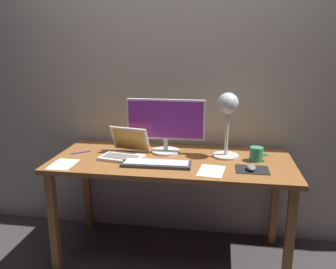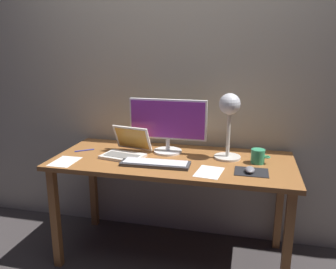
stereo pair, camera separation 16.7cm
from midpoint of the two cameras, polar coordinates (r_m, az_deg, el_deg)
name	(u,v)px [view 2 (the right image)]	position (r m, az deg, el deg)	size (l,w,h in m)	color
ground_plane	(172,255)	(2.63, 2.64, -19.56)	(4.80, 4.80, 0.00)	#383333
back_wall	(185,70)	(2.58, 4.70, 10.65)	(4.80, 0.06, 2.60)	#B2A893
desk	(173,170)	(2.32, 2.83, -5.95)	(1.60, 0.70, 0.74)	#935B2D
monitor	(168,123)	(2.38, 1.97, 1.92)	(0.55, 0.20, 0.38)	silver
keyboard_main	(155,163)	(2.17, 0.07, -4.88)	(0.44, 0.15, 0.03)	#38383A
laptop	(127,147)	(2.36, -4.81, -2.19)	(0.32, 0.31, 0.19)	silver
desk_lamp	(229,113)	(2.28, 12.30, 3.49)	(0.18, 0.18, 0.44)	beige
mousepad	(251,172)	(2.14, 15.99, -6.07)	(0.20, 0.16, 0.00)	black
mouse	(250,170)	(2.12, 15.77, -5.71)	(0.06, 0.10, 0.03)	slate
coffee_mug	(258,156)	(2.29, 16.89, -3.53)	(0.12, 0.09, 0.09)	#339966
paper_sheet_near_mouse	(65,162)	(2.31, -14.91, -4.42)	(0.15, 0.21, 0.00)	white
paper_sheet_by_keyboard	(209,172)	(2.08, 9.20, -6.26)	(0.15, 0.21, 0.00)	white
pen	(84,150)	(2.51, -11.97, -2.64)	(0.01, 0.01, 0.14)	#2633A5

